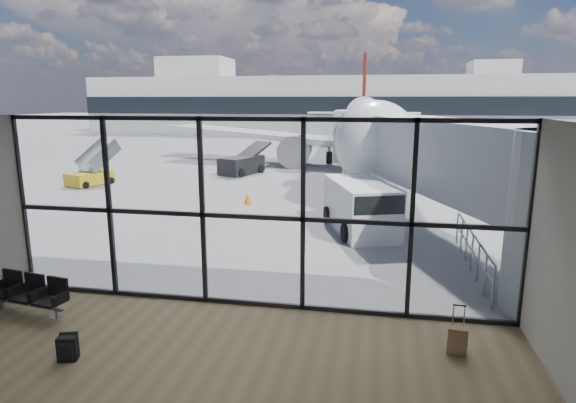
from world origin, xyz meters
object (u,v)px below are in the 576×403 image
(airliner, at_px, (367,125))
(service_van, at_px, (361,206))
(seating_row, at_px, (31,292))
(mobile_stairs, at_px, (91,176))
(backpack, at_px, (67,348))
(belt_loader, at_px, (243,164))
(suitcase, at_px, (457,341))

(airliner, distance_m, service_van, 20.40)
(airliner, bearing_deg, seating_row, -106.28)
(service_van, height_order, mobile_stairs, mobile_stairs)
(backpack, distance_m, belt_loader, 23.49)
(seating_row, xyz_separation_m, service_van, (7.28, 8.51, 0.45))
(seating_row, height_order, suitcase, suitcase)
(seating_row, distance_m, service_van, 11.21)
(backpack, height_order, mobile_stairs, mobile_stairs)
(airliner, height_order, belt_loader, airliner)
(suitcase, height_order, mobile_stairs, mobile_stairs)
(seating_row, distance_m, backpack, 2.80)
(seating_row, relative_size, suitcase, 2.03)
(belt_loader, relative_size, mobile_stairs, 1.41)
(backpack, bearing_deg, airliner, 66.56)
(seating_row, distance_m, mobile_stairs, 17.90)
(service_van, bearing_deg, mobile_stairs, 136.31)
(service_van, distance_m, mobile_stairs, 17.35)
(seating_row, relative_size, airliner, 0.05)
(backpack, relative_size, service_van, 0.11)
(suitcase, xyz_separation_m, service_van, (-2.16, 8.72, 0.65))
(seating_row, height_order, backpack, seating_row)
(backpack, bearing_deg, suitcase, -2.57)
(belt_loader, xyz_separation_m, mobile_stairs, (-7.47, -5.73, -0.17))
(backpack, bearing_deg, mobile_stairs, 106.56)
(suitcase, bearing_deg, service_van, 110.49)
(airliner, bearing_deg, belt_loader, -140.02)
(backpack, relative_size, belt_loader, 0.12)
(belt_loader, bearing_deg, mobile_stairs, -121.62)
(backpack, relative_size, mobile_stairs, 0.16)
(mobile_stairs, bearing_deg, belt_loader, 56.66)
(seating_row, bearing_deg, service_van, 58.91)
(suitcase, height_order, service_van, service_van)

